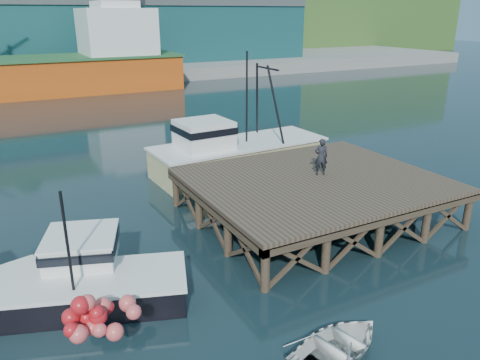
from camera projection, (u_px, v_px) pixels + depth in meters
ground at (217, 240)px, 21.81m from camera, size 300.00×300.00×0.00m
wharf at (317, 183)px, 23.43m from camera, size 12.00×10.00×2.62m
far_quay at (41, 68)px, 79.61m from camera, size 160.00×40.00×2.00m
warehouse_mid at (39, 36)px, 73.59m from camera, size 28.00×16.00×9.00m
warehouse_right at (212, 32)px, 86.86m from camera, size 30.00×16.00×9.00m
hillside at (18, 7)px, 101.14m from camera, size 220.00×50.00×22.00m
boat_black at (80, 280)px, 16.95m from camera, size 8.12×6.74×4.71m
trawler at (236, 149)px, 30.54m from camera, size 11.77×4.70×7.75m
dinghy at (338, 346)px, 14.33m from camera, size 3.91×3.11×0.73m
dockworker at (321, 157)px, 23.75m from camera, size 0.82×0.69×1.90m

